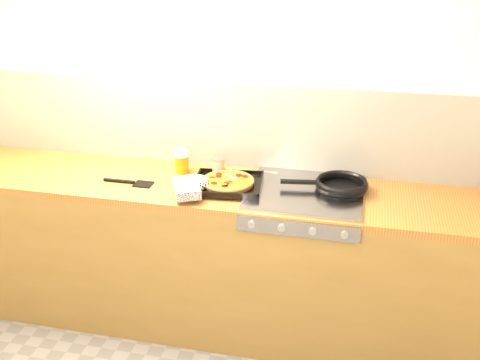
% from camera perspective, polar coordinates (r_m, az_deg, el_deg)
% --- Properties ---
extents(room_shell, '(3.20, 3.20, 3.20)m').
position_cam_1_polar(room_shell, '(3.23, -0.51, 5.57)').
color(room_shell, white).
rests_on(room_shell, ground).
extents(counter_run, '(3.20, 0.62, 0.90)m').
position_cam_1_polar(counter_run, '(3.27, -1.64, -7.76)').
color(counter_run, olive).
rests_on(counter_run, ground).
extents(stovetop, '(0.60, 0.56, 0.02)m').
position_cam_1_polar(stovetop, '(2.98, 6.66, -1.24)').
color(stovetop, '#9A999E').
rests_on(stovetop, counter_run).
extents(pizza_on_tray, '(0.49, 0.46, 0.06)m').
position_cam_1_polar(pizza_on_tray, '(2.98, -2.40, -0.33)').
color(pizza_on_tray, black).
rests_on(pizza_on_tray, stovetop).
extents(frying_pan, '(0.48, 0.32, 0.05)m').
position_cam_1_polar(frying_pan, '(3.01, 10.15, -0.50)').
color(frying_pan, black).
rests_on(frying_pan, stovetop).
extents(tomato_can, '(0.09, 0.09, 0.11)m').
position_cam_1_polar(tomato_can, '(3.16, -2.22, 1.33)').
color(tomato_can, maroon).
rests_on(tomato_can, counter_run).
extents(juice_glass, '(0.09, 0.09, 0.13)m').
position_cam_1_polar(juice_glass, '(3.21, -5.93, 1.90)').
color(juice_glass, orange).
rests_on(juice_glass, counter_run).
extents(wooden_spoon, '(0.30, 0.04, 0.02)m').
position_cam_1_polar(wooden_spoon, '(3.20, 1.89, 0.84)').
color(wooden_spoon, '#A56B46').
rests_on(wooden_spoon, counter_run).
extents(black_spatula, '(0.28, 0.09, 0.02)m').
position_cam_1_polar(black_spatula, '(3.13, -11.20, -0.22)').
color(black_spatula, black).
rests_on(black_spatula, counter_run).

